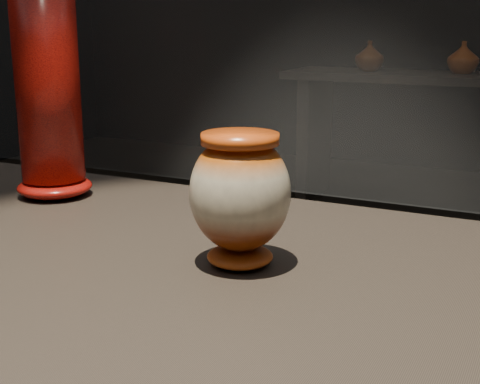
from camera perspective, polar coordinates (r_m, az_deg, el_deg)
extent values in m
cube|color=black|center=(1.00, -9.59, -6.57)|extent=(2.00, 0.80, 0.05)
ellipsoid|color=#662409|center=(0.93, 0.00, -5.50)|extent=(0.10, 0.10, 0.03)
ellipsoid|color=beige|center=(0.91, 0.00, -0.06)|extent=(0.15, 0.15, 0.16)
cylinder|color=#C15512|center=(0.89, 0.00, 4.58)|extent=(0.11, 0.11, 0.01)
ellipsoid|color=red|center=(1.34, -15.51, 0.45)|extent=(0.15, 0.15, 0.04)
cylinder|color=red|center=(1.31, -16.16, 9.70)|extent=(0.12, 0.12, 0.40)
cube|color=black|center=(4.50, 16.89, 9.33)|extent=(2.00, 0.60, 0.05)
cube|color=black|center=(4.77, 6.37, 4.66)|extent=(0.08, 0.50, 0.85)
imported|color=#9A4216|center=(4.58, 10.99, 11.32)|extent=(0.27, 0.27, 0.20)
imported|color=#662409|center=(4.51, 18.51, 10.83)|extent=(0.27, 0.27, 0.20)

